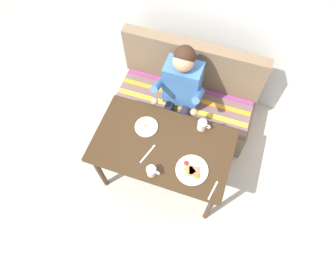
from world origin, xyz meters
The scene contains 10 objects.
ground_plane centered at (0.00, 0.00, 0.00)m, with size 8.00×8.00×0.00m, color beige.
table centered at (0.00, 0.00, 0.65)m, with size 1.20×0.70×0.73m.
couch centered at (0.00, 0.76, 0.33)m, with size 1.44×0.56×1.00m.
person centered at (-0.02, 0.59, 0.74)m, with size 0.45×0.61×1.21m.
plate_breakfast centered at (0.31, -0.15, 0.74)m, with size 0.27×0.27×0.05m.
plate_eggs centered at (-0.19, 0.12, 0.74)m, with size 0.20×0.20×0.04m.
coffee_mug centered at (0.28, 0.26, 0.78)m, with size 0.12×0.08×0.09m.
coffee_mug_second centered at (0.00, -0.27, 0.78)m, with size 0.12×0.08×0.09m.
fork centered at (0.51, -0.26, 0.73)m, with size 0.01×0.17×0.01m, color silver.
knife centered at (-0.09, -0.12, 0.73)m, with size 0.01×0.20×0.01m, color silver.
Camera 1 is at (0.39, -1.03, 3.02)m, focal length 31.65 mm.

